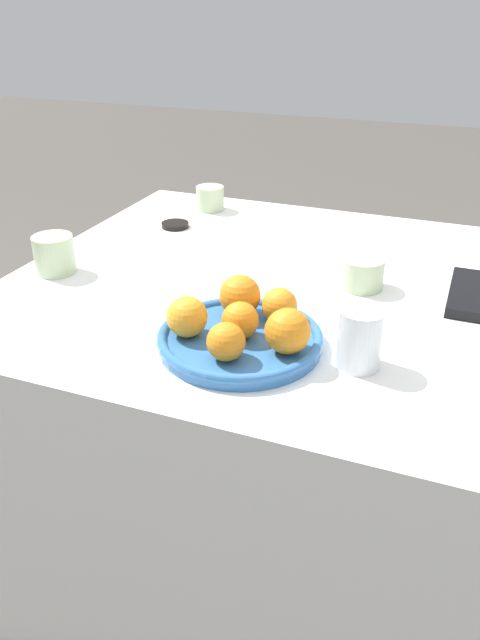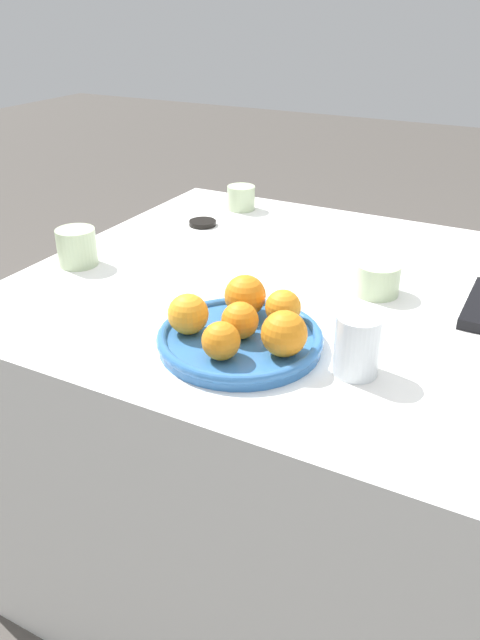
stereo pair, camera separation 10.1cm
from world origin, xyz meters
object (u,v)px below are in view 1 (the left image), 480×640
at_px(cup_0, 210,198).
at_px(orange_2, 226,342).
at_px(orange_0, 240,320).
at_px(orange_3, 288,331).
at_px(cup_2, 362,273).
at_px(water_glass, 360,338).
at_px(fruit_platter, 240,339).
at_px(orange_4, 279,305).
at_px(cup_1, 54,254).
at_px(orange_5, 240,296).
at_px(soy_dish, 175,225).
at_px(orange_1, 187,317).

bearing_deg(cup_0, orange_2, -64.44).
bearing_deg(orange_0, orange_2, -85.98).
distance_m(orange_3, cup_2, 0.33).
xyz_separation_m(orange_3, water_glass, (0.11, 0.03, -0.01)).
height_order(water_glass, cup_2, water_glass).
bearing_deg(fruit_platter, orange_0, -63.71).
xyz_separation_m(fruit_platter, orange_4, (0.04, 0.07, 0.04)).
bearing_deg(fruit_platter, cup_1, 162.52).
relative_size(orange_5, cup_1, 0.87).
relative_size(water_glass, cup_2, 1.12).
xyz_separation_m(orange_0, cup_0, (-0.34, 0.66, -0.02)).
relative_size(orange_4, soy_dish, 0.90).
height_order(orange_2, water_glass, water_glass).
distance_m(orange_0, water_glass, 0.19).
bearing_deg(orange_1, orange_4, 38.94).
height_order(orange_5, soy_dish, orange_5).
relative_size(cup_2, soy_dish, 1.28).
distance_m(orange_1, cup_0, 0.73).
relative_size(orange_0, cup_2, 0.70).
xyz_separation_m(orange_0, orange_3, (0.09, -0.02, 0.01)).
height_order(fruit_platter, orange_1, orange_1).
height_order(fruit_platter, cup_1, cup_1).
xyz_separation_m(orange_0, orange_2, (0.01, -0.07, -0.00)).
bearing_deg(orange_3, cup_2, 80.96).
xyz_separation_m(fruit_platter, cup_0, (-0.34, 0.65, 0.02)).
relative_size(fruit_platter, orange_2, 4.56).
xyz_separation_m(fruit_platter, soy_dish, (-0.37, 0.49, -0.01)).
bearing_deg(cup_2, water_glass, -79.19).
height_order(orange_5, water_glass, water_glass).
relative_size(orange_1, soy_dish, 1.00).
height_order(orange_0, orange_1, orange_1).
xyz_separation_m(orange_3, orange_5, (-0.12, 0.09, 0.00)).
bearing_deg(cup_0, water_glass, -50.09).
bearing_deg(fruit_platter, cup_2, 65.77).
bearing_deg(orange_5, orange_2, -76.63).
relative_size(fruit_platter, cup_0, 3.72).
distance_m(orange_3, orange_4, 0.10).
bearing_deg(cup_0, cup_2, -35.88).
relative_size(orange_2, orange_5, 0.83).
height_order(orange_1, orange_2, orange_1).
distance_m(water_glass, cup_1, 0.68).
height_order(orange_3, orange_5, same).
distance_m(orange_3, water_glass, 0.11).
bearing_deg(orange_2, cup_1, 155.08).
xyz_separation_m(orange_5, cup_0, (-0.31, 0.58, -0.02)).
bearing_deg(cup_1, cup_0, 75.55).
bearing_deg(orange_3, orange_0, 169.36).
height_order(orange_1, cup_2, orange_1).
relative_size(fruit_platter, orange_1, 4.05).
xyz_separation_m(orange_3, cup_1, (-0.56, 0.17, -0.02)).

